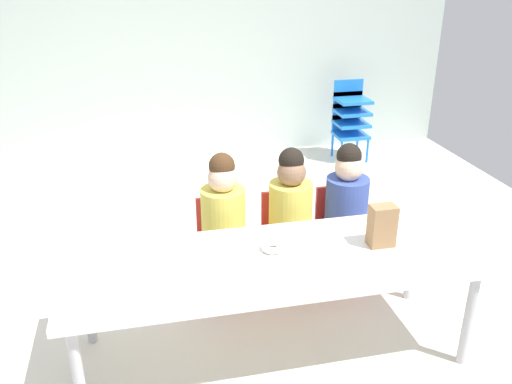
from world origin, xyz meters
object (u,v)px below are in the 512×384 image
object	(u,v)px
craft_table	(273,266)
paper_plate_center_table	(317,269)
seated_child_far_right	(346,201)
seated_child_middle_seat	(290,207)
kid_chair_blue_stack	(350,115)
paper_plate_near_edge	(273,251)
donut_powdered_on_plate	(273,247)
paper_bag_brown	(382,226)
seated_child_near_camera	(223,213)

from	to	relation	value
craft_table	paper_plate_center_table	size ratio (longest dim) A/B	11.29
seated_child_far_right	seated_child_middle_seat	bearing A→B (deg)	180.00
kid_chair_blue_stack	craft_table	bearing A→B (deg)	-118.83
kid_chair_blue_stack	paper_plate_near_edge	bearing A→B (deg)	-119.16
craft_table	donut_powdered_on_plate	size ratio (longest dim) A/B	16.45
paper_bag_brown	paper_plate_near_edge	xyz separation A→B (m)	(-0.55, 0.06, -0.11)
seated_child_middle_seat	seated_child_far_right	world-z (taller)	same
seated_child_far_right	paper_plate_near_edge	size ratio (longest dim) A/B	5.10
seated_child_near_camera	paper_plate_center_table	bearing A→B (deg)	-66.08
seated_child_middle_seat	donut_powdered_on_plate	bearing A→B (deg)	-114.68
seated_child_near_camera	seated_child_far_right	distance (m)	0.76
craft_table	paper_bag_brown	bearing A→B (deg)	0.71
seated_child_middle_seat	paper_plate_center_table	bearing A→B (deg)	-96.11
kid_chair_blue_stack	donut_powdered_on_plate	world-z (taller)	kid_chair_blue_stack
seated_child_far_right	paper_bag_brown	bearing A→B (deg)	-94.14
seated_child_middle_seat	kid_chair_blue_stack	distance (m)	2.50
paper_bag_brown	donut_powdered_on_plate	world-z (taller)	paper_bag_brown
kid_chair_blue_stack	seated_child_near_camera	bearing A→B (deg)	-127.58
seated_child_near_camera	paper_bag_brown	xyz separation A→B (m)	(0.72, -0.58, 0.13)
seated_child_near_camera	seated_child_middle_seat	xyz separation A→B (m)	(0.41, 0.00, 0.00)
paper_plate_near_edge	paper_plate_center_table	xyz separation A→B (m)	(0.16, -0.22, 0.00)
seated_child_far_right	paper_bag_brown	xyz separation A→B (m)	(-0.04, -0.58, 0.13)
seated_child_middle_seat	donut_powdered_on_plate	size ratio (longest dim) A/B	7.43
seated_child_middle_seat	seated_child_near_camera	bearing A→B (deg)	180.00
seated_child_far_right	paper_bag_brown	distance (m)	0.59
craft_table	seated_child_near_camera	size ratio (longest dim) A/B	2.21
seated_child_middle_seat	paper_bag_brown	size ratio (longest dim) A/B	4.17
paper_bag_brown	paper_plate_center_table	distance (m)	0.44
seated_child_middle_seat	kid_chair_blue_stack	size ratio (longest dim) A/B	1.15
seated_child_far_right	paper_plate_near_edge	world-z (taller)	seated_child_far_right
paper_plate_center_table	paper_bag_brown	bearing A→B (deg)	22.32
craft_table	seated_child_middle_seat	distance (m)	0.64
seated_child_far_right	paper_plate_near_edge	distance (m)	0.79
craft_table	donut_powdered_on_plate	xyz separation A→B (m)	(0.01, 0.06, 0.07)
craft_table	paper_bag_brown	world-z (taller)	paper_bag_brown
seated_child_far_right	seated_child_near_camera	bearing A→B (deg)	180.00
paper_bag_brown	paper_plate_center_table	bearing A→B (deg)	-157.68
kid_chair_blue_stack	paper_plate_center_table	world-z (taller)	kid_chair_blue_stack
kid_chair_blue_stack	paper_bag_brown	xyz separation A→B (m)	(-0.94, -2.74, 0.22)
seated_child_middle_seat	paper_plate_near_edge	world-z (taller)	seated_child_middle_seat
paper_plate_center_table	donut_powdered_on_plate	distance (m)	0.27
paper_bag_brown	seated_child_far_right	bearing A→B (deg)	85.86
kid_chair_blue_stack	paper_plate_near_edge	size ratio (longest dim) A/B	4.44
craft_table	paper_plate_near_edge	size ratio (longest dim) A/B	11.29
craft_table	paper_plate_center_table	xyz separation A→B (m)	(0.17, -0.15, 0.05)
seated_child_far_right	donut_powdered_on_plate	world-z (taller)	seated_child_far_right
kid_chair_blue_stack	donut_powdered_on_plate	size ratio (longest dim) A/B	6.48
craft_table	kid_chair_blue_stack	size ratio (longest dim) A/B	2.54
seated_child_near_camera	kid_chair_blue_stack	world-z (taller)	seated_child_near_camera
paper_plate_near_edge	craft_table	bearing A→B (deg)	-103.07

